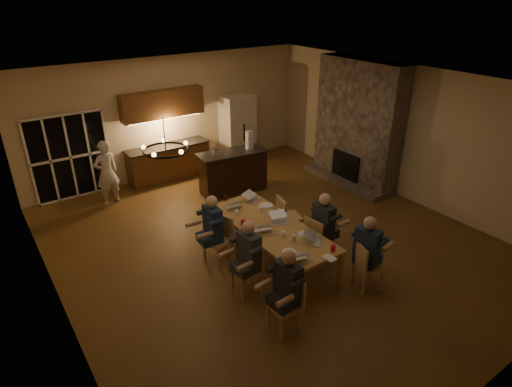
% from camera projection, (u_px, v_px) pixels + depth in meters
% --- Properties ---
extents(floor, '(9.00, 9.00, 0.00)m').
position_uv_depth(floor, '(270.00, 241.00, 8.88)').
color(floor, brown).
rests_on(floor, ground).
extents(back_wall, '(8.00, 0.04, 3.20)m').
position_uv_depth(back_wall, '(170.00, 117.00, 11.51)').
color(back_wall, beige).
rests_on(back_wall, ground).
extents(left_wall, '(0.04, 9.00, 3.20)m').
position_uv_depth(left_wall, '(46.00, 233.00, 6.11)').
color(left_wall, beige).
rests_on(left_wall, ground).
extents(right_wall, '(0.04, 9.00, 3.20)m').
position_uv_depth(right_wall, '(405.00, 133.00, 10.25)').
color(right_wall, beige).
rests_on(right_wall, ground).
extents(ceiling, '(8.00, 9.00, 0.04)m').
position_uv_depth(ceiling, '(272.00, 85.00, 7.47)').
color(ceiling, white).
rests_on(ceiling, back_wall).
extents(french_doors, '(1.86, 0.08, 2.10)m').
position_uv_depth(french_doors, '(70.00, 157.00, 10.32)').
color(french_doors, black).
rests_on(french_doors, ground).
extents(fireplace, '(0.58, 2.50, 3.20)m').
position_uv_depth(fireplace, '(358.00, 123.00, 10.97)').
color(fireplace, '#766B5D').
rests_on(fireplace, ground).
extents(kitchenette, '(2.24, 0.68, 2.40)m').
position_uv_depth(kitchenette, '(166.00, 136.00, 11.29)').
color(kitchenette, brown).
rests_on(kitchenette, ground).
extents(refrigerator, '(0.90, 0.68, 2.00)m').
position_uv_depth(refrigerator, '(238.00, 130.00, 12.48)').
color(refrigerator, beige).
rests_on(refrigerator, ground).
extents(dining_table, '(1.10, 2.80, 0.75)m').
position_uv_depth(dining_table, '(271.00, 243.00, 8.13)').
color(dining_table, tan).
rests_on(dining_table, ground).
extents(bar_island, '(1.81, 0.88, 1.08)m').
position_uv_depth(bar_island, '(233.00, 172.00, 10.81)').
color(bar_island, black).
rests_on(bar_island, ground).
extents(chair_left_near, '(0.46, 0.46, 0.89)m').
position_uv_depth(chair_left_near, '(285.00, 305.00, 6.45)').
color(chair_left_near, tan).
rests_on(chair_left_near, ground).
extents(chair_left_mid, '(0.47, 0.47, 0.89)m').
position_uv_depth(chair_left_mid, '(246.00, 270.00, 7.23)').
color(chair_left_mid, tan).
rests_on(chair_left_mid, ground).
extents(chair_left_far, '(0.55, 0.55, 0.89)m').
position_uv_depth(chair_left_far, '(218.00, 240.00, 8.08)').
color(chair_left_far, tan).
rests_on(chair_left_far, ground).
extents(chair_right_near, '(0.55, 0.55, 0.89)m').
position_uv_depth(chair_right_near, '(369.00, 265.00, 7.36)').
color(chair_right_near, tan).
rests_on(chair_right_near, ground).
extents(chair_right_mid, '(0.50, 0.50, 0.89)m').
position_uv_depth(chair_right_mid, '(319.00, 237.00, 8.19)').
color(chair_right_mid, tan).
rests_on(chair_right_mid, ground).
extents(chair_right_far, '(0.53, 0.53, 0.89)m').
position_uv_depth(chair_right_far, '(290.00, 216.00, 8.93)').
color(chair_right_far, tan).
rests_on(chair_right_far, ground).
extents(person_left_near, '(0.65, 0.65, 1.38)m').
position_uv_depth(person_left_near, '(288.00, 289.00, 6.40)').
color(person_left_near, '#262A31').
rests_on(person_left_near, ground).
extents(person_right_near, '(0.71, 0.71, 1.38)m').
position_uv_depth(person_right_near, '(366.00, 253.00, 7.28)').
color(person_right_near, '#1D2C4A').
rests_on(person_right_near, ground).
extents(person_left_mid, '(0.66, 0.66, 1.38)m').
position_uv_depth(person_left_mid, '(249.00, 257.00, 7.15)').
color(person_left_mid, '#3A3E45').
rests_on(person_left_mid, ground).
extents(person_right_mid, '(0.61, 0.61, 1.38)m').
position_uv_depth(person_right_mid, '(323.00, 227.00, 8.06)').
color(person_right_mid, '#262A31').
rests_on(person_right_mid, ground).
extents(person_left_far, '(0.63, 0.63, 1.38)m').
position_uv_depth(person_left_far, '(213.00, 229.00, 7.98)').
color(person_left_far, '#1D2C4A').
rests_on(person_left_far, ground).
extents(standing_person, '(0.64, 0.49, 1.60)m').
position_uv_depth(standing_person, '(107.00, 173.00, 10.11)').
color(standing_person, silver).
rests_on(standing_person, ground).
extents(chandelier, '(0.64, 0.64, 0.03)m').
position_uv_depth(chandelier, '(166.00, 150.00, 5.88)').
color(chandelier, black).
rests_on(chandelier, ceiling).
extents(laptop_a, '(0.38, 0.35, 0.23)m').
position_uv_depth(laptop_a, '(295.00, 252.00, 6.99)').
color(laptop_a, silver).
rests_on(laptop_a, dining_table).
extents(laptop_b, '(0.42, 0.42, 0.23)m').
position_uv_depth(laptop_b, '(316.00, 236.00, 7.42)').
color(laptop_b, silver).
rests_on(laptop_b, dining_table).
extents(laptop_c, '(0.39, 0.36, 0.23)m').
position_uv_depth(laptop_c, '(262.00, 224.00, 7.81)').
color(laptop_c, silver).
rests_on(laptop_c, dining_table).
extents(laptop_d, '(0.38, 0.36, 0.23)m').
position_uv_depth(laptop_d, '(280.00, 217.00, 8.03)').
color(laptop_d, silver).
rests_on(laptop_d, dining_table).
extents(laptop_e, '(0.35, 0.32, 0.23)m').
position_uv_depth(laptop_e, '(232.00, 202.00, 8.62)').
color(laptop_e, silver).
rests_on(laptop_e, dining_table).
extents(laptop_f, '(0.41, 0.39, 0.23)m').
position_uv_depth(laptop_f, '(253.00, 196.00, 8.84)').
color(laptop_f, silver).
rests_on(laptop_f, dining_table).
extents(mug_front, '(0.08, 0.08, 0.10)m').
position_uv_depth(mug_front, '(283.00, 234.00, 7.61)').
color(mug_front, white).
rests_on(mug_front, dining_table).
extents(mug_mid, '(0.09, 0.09, 0.10)m').
position_uv_depth(mug_mid, '(260.00, 209.00, 8.45)').
color(mug_mid, white).
rests_on(mug_mid, dining_table).
extents(mug_back, '(0.07, 0.07, 0.10)m').
position_uv_depth(mug_back, '(237.00, 213.00, 8.33)').
color(mug_back, white).
rests_on(mug_back, dining_table).
extents(redcup_near, '(0.08, 0.08, 0.12)m').
position_uv_depth(redcup_near, '(333.00, 248.00, 7.19)').
color(redcup_near, red).
rests_on(redcup_near, dining_table).
extents(redcup_mid, '(0.09, 0.09, 0.12)m').
position_uv_depth(redcup_mid, '(243.00, 223.00, 7.96)').
color(redcup_mid, red).
rests_on(redcup_mid, dining_table).
extents(can_silver, '(0.07, 0.07, 0.12)m').
position_uv_depth(can_silver, '(294.00, 238.00, 7.47)').
color(can_silver, '#B2B2B7').
rests_on(can_silver, dining_table).
extents(can_cola, '(0.06, 0.06, 0.12)m').
position_uv_depth(can_cola, '(226.00, 198.00, 8.89)').
color(can_cola, '#3F0F0C').
rests_on(can_cola, dining_table).
extents(can_right, '(0.07, 0.07, 0.12)m').
position_uv_depth(can_right, '(275.00, 210.00, 8.40)').
color(can_right, '#B2B2B7').
rests_on(can_right, dining_table).
extents(plate_near, '(0.25, 0.25, 0.02)m').
position_uv_depth(plate_near, '(305.00, 234.00, 7.68)').
color(plate_near, white).
rests_on(plate_near, dining_table).
extents(plate_left, '(0.24, 0.24, 0.02)m').
position_uv_depth(plate_left, '(289.00, 252.00, 7.17)').
color(plate_left, white).
rests_on(plate_left, dining_table).
extents(plate_far, '(0.26, 0.26, 0.02)m').
position_uv_depth(plate_far, '(266.00, 205.00, 8.70)').
color(plate_far, white).
rests_on(plate_far, dining_table).
extents(notepad, '(0.17, 0.23, 0.01)m').
position_uv_depth(notepad, '(330.00, 258.00, 7.02)').
color(notepad, white).
rests_on(notepad, dining_table).
extents(bar_bottle, '(0.08, 0.08, 0.24)m').
position_uv_depth(bar_bottle, '(215.00, 151.00, 10.31)').
color(bar_bottle, '#99999E').
rests_on(bar_bottle, bar_island).
extents(bar_blender, '(0.15, 0.15, 0.46)m').
position_uv_depth(bar_blender, '(249.00, 140.00, 10.67)').
color(bar_blender, silver).
rests_on(bar_blender, bar_island).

